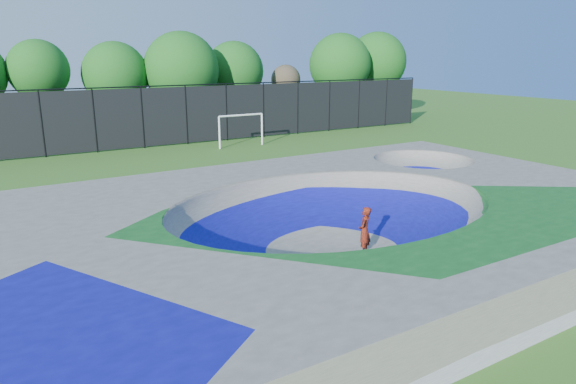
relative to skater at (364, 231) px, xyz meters
name	(u,v)px	position (x,y,z in m)	size (l,w,h in m)	color
ground	(334,246)	(-0.34, 1.11, -0.77)	(120.00, 120.00, 0.00)	#31621B
skate_deck	(334,224)	(-0.34, 1.11, -0.02)	(22.00, 14.00, 1.50)	gray
skater	(364,231)	(0.00, 0.00, 0.00)	(0.56, 0.37, 1.53)	red
skateboard	(364,254)	(0.00, 0.00, -0.74)	(0.78, 0.22, 0.05)	black
soccer_goal	(241,124)	(5.39, 19.27, 0.74)	(3.28, 0.12, 2.17)	white
fence	(142,116)	(-0.34, 22.11, 1.33)	(48.09, 0.09, 4.04)	black
treeline	(133,69)	(0.70, 27.37, 4.19)	(54.00, 6.97, 8.11)	#4D3026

